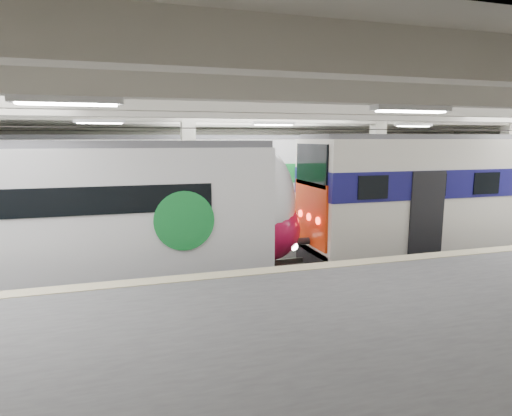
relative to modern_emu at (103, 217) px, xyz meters
name	(u,v)px	position (x,y,z in m)	size (l,w,h in m)	color
station_hall	(315,179)	(5.97, -1.74, 1.11)	(36.00, 24.00, 5.75)	black
modern_emu	(103,217)	(0.00, 0.00, 0.00)	(13.37, 2.76, 4.33)	white
older_rer	(476,192)	(13.43, 0.00, 0.24)	(13.79, 3.04, 4.53)	silver
far_train	(170,187)	(2.48, 5.50, 0.21)	(14.31, 3.17, 4.54)	white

